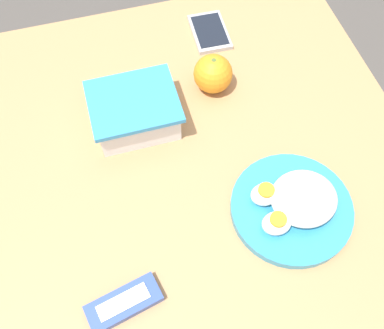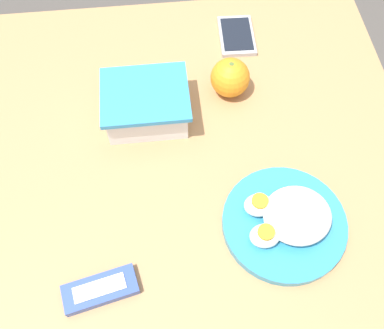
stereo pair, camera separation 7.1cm
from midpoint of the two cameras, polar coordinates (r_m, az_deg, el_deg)
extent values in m
plane|color=#4C4742|center=(1.57, -1.70, -14.31)|extent=(10.00, 10.00, 0.00)
cube|color=#AD7F51|center=(0.87, -2.95, -0.82)|extent=(0.90, 0.92, 0.03)
cylinder|color=#936C45|center=(1.45, -21.71, 1.60)|extent=(0.05, 0.05, 0.73)
cylinder|color=#936C45|center=(1.49, 8.79, 8.75)|extent=(0.05, 0.05, 0.73)
cube|color=white|center=(0.90, -9.48, 6.28)|extent=(0.15, 0.13, 0.06)
cube|color=beige|center=(0.91, -9.37, 5.84)|extent=(0.14, 0.12, 0.04)
cube|color=#338CC6|center=(0.87, -9.83, 7.74)|extent=(0.17, 0.14, 0.01)
ellipsoid|color=tan|center=(0.90, -12.24, 6.18)|extent=(0.05, 0.04, 0.03)
ellipsoid|color=tan|center=(0.90, -9.59, 6.73)|extent=(0.06, 0.06, 0.02)
ellipsoid|color=tan|center=(0.90, -6.86, 7.02)|extent=(0.06, 0.05, 0.03)
sphere|color=orange|center=(0.94, 0.50, 11.31)|extent=(0.08, 0.08, 0.08)
cylinder|color=#4C662D|center=(0.91, 0.52, 12.91)|extent=(0.01, 0.01, 0.00)
cylinder|color=teal|center=(0.82, 10.10, -5.69)|extent=(0.22, 0.22, 0.02)
ellipsoid|color=white|center=(0.80, 11.59, -4.41)|extent=(0.12, 0.11, 0.05)
ellipsoid|color=white|center=(0.78, 8.15, -7.60)|extent=(0.05, 0.04, 0.03)
cylinder|color=#F4A823|center=(0.76, 8.31, -7.09)|extent=(0.03, 0.03, 0.01)
ellipsoid|color=white|center=(0.80, 6.76, -3.99)|extent=(0.05, 0.04, 0.03)
cylinder|color=#F4A823|center=(0.78, 6.89, -3.42)|extent=(0.03, 0.03, 0.01)
cube|color=#334C9E|center=(0.77, -11.37, -17.13)|extent=(0.13, 0.07, 0.02)
cube|color=white|center=(0.76, -11.51, -16.95)|extent=(0.09, 0.04, 0.00)
cube|color=#ADADB2|center=(1.08, 0.30, 16.36)|extent=(0.08, 0.12, 0.01)
cube|color=black|center=(1.07, 0.31, 16.59)|extent=(0.07, 0.11, 0.00)
camera|label=1|loc=(0.04, -92.45, -4.21)|focal=42.00mm
camera|label=2|loc=(0.04, 87.55, 4.21)|focal=42.00mm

